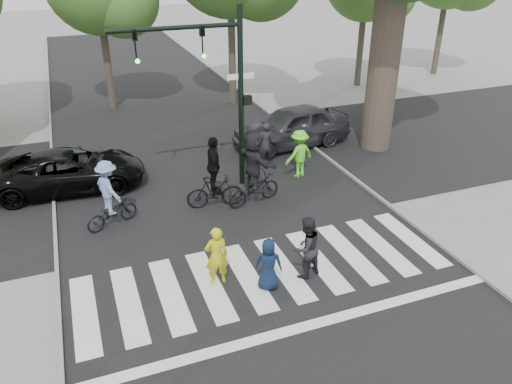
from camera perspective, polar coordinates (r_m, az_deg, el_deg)
ground at (r=12.37m, az=2.88°, el=-11.72°), size 120.00×120.00×0.00m
road_stem at (r=16.30m, az=-4.16°, el=-1.36°), size 10.00×70.00×0.01m
road_cross at (r=18.90m, az=-6.87°, el=2.68°), size 70.00×10.00×0.01m
curb_left at (r=15.81m, az=-21.97°, el=-4.24°), size 0.10×70.00×0.10m
curb_right at (r=18.19m, az=11.20°, el=1.49°), size 0.10×70.00×0.10m
crosswalk at (r=12.84m, az=1.68°, el=-9.97°), size 10.00×3.85×0.01m
traffic_signal at (r=16.06m, az=-4.70°, el=13.13°), size 4.45×0.29×6.00m
pedestrian_woman at (r=12.32m, az=-4.53°, el=-7.31°), size 0.60×0.41×1.60m
pedestrian_child at (r=12.19m, az=1.44°, el=-8.27°), size 0.79×0.68×1.38m
pedestrian_adult at (r=12.59m, az=5.74°, el=-6.31°), size 0.97×0.85×1.68m
cyclist_left at (r=15.25m, az=-16.38°, el=-0.74°), size 1.75×1.24×2.10m
cyclist_mid at (r=15.72m, az=-4.79°, el=1.46°), size 1.87×1.16×2.38m
cyclist_right at (r=15.86m, az=-0.28°, el=2.22°), size 2.02×1.87×2.42m
car_suv at (r=18.11m, az=-20.53°, el=2.34°), size 5.13×2.65×1.38m
car_grey at (r=20.68m, az=4.06°, el=7.47°), size 5.11×2.50×1.68m
bystander_hivis at (r=17.91m, az=4.97°, el=4.39°), size 1.26×0.91×1.75m
bystander_dark at (r=18.85m, az=1.09°, el=5.52°), size 0.63×0.44×1.66m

